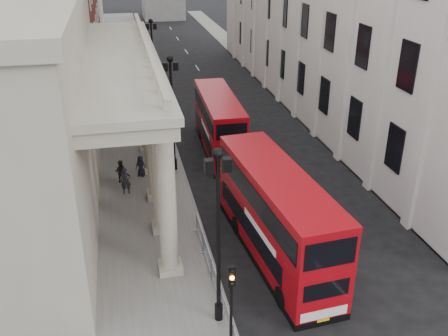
# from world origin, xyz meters

# --- Properties ---
(sidewalk_west) EXTENTS (6.00, 140.00, 0.12)m
(sidewalk_west) POSITION_xyz_m (-3.00, 30.00, 0.06)
(sidewalk_west) COLOR slate
(sidewalk_west) RESTS_ON ground
(sidewalk_east) EXTENTS (3.00, 140.00, 0.12)m
(sidewalk_east) POSITION_xyz_m (13.50, 30.00, 0.06)
(sidewalk_east) COLOR slate
(sidewalk_east) RESTS_ON ground
(kerb) EXTENTS (0.20, 140.00, 0.14)m
(kerb) POSITION_xyz_m (-0.05, 30.00, 0.07)
(kerb) COLOR slate
(kerb) RESTS_ON ground
(portico_building) EXTENTS (9.00, 28.00, 12.00)m
(portico_building) POSITION_xyz_m (-10.50, 18.00, 6.00)
(portico_building) COLOR #9D9683
(portico_building) RESTS_ON ground
(lamp_post_south) EXTENTS (1.05, 0.44, 8.32)m
(lamp_post_south) POSITION_xyz_m (-0.60, 4.00, 4.91)
(lamp_post_south) COLOR black
(lamp_post_south) RESTS_ON sidewalk_west
(lamp_post_mid) EXTENTS (1.05, 0.44, 8.32)m
(lamp_post_mid) POSITION_xyz_m (-0.60, 20.00, 4.91)
(lamp_post_mid) COLOR black
(lamp_post_mid) RESTS_ON sidewalk_west
(lamp_post_north) EXTENTS (1.05, 0.44, 8.32)m
(lamp_post_north) POSITION_xyz_m (-0.60, 36.00, 4.91)
(lamp_post_north) COLOR black
(lamp_post_north) RESTS_ON sidewalk_west
(traffic_light) EXTENTS (0.28, 0.33, 4.30)m
(traffic_light) POSITION_xyz_m (-0.50, 1.98, 3.11)
(traffic_light) COLOR black
(traffic_light) RESTS_ON sidewalk_west
(bus_near) EXTENTS (3.70, 11.56, 4.91)m
(bus_near) POSITION_xyz_m (3.36, 8.33, 2.57)
(bus_near) COLOR #A30710
(bus_near) RESTS_ON ground
(bus_far) EXTENTS (2.81, 10.40, 4.46)m
(bus_far) POSITION_xyz_m (3.35, 23.13, 2.33)
(bus_far) COLOR #A80711
(bus_far) RESTS_ON ground
(pedestrian_a) EXTENTS (0.68, 0.46, 1.80)m
(pedestrian_a) POSITION_xyz_m (-4.19, 16.95, 1.02)
(pedestrian_a) COLOR black
(pedestrian_a) RESTS_ON sidewalk_west
(pedestrian_b) EXTENTS (0.91, 0.78, 1.62)m
(pedestrian_b) POSITION_xyz_m (-4.49, 18.73, 0.93)
(pedestrian_b) COLOR black
(pedestrian_b) RESTS_ON sidewalk_west
(pedestrian_c) EXTENTS (0.89, 0.79, 1.53)m
(pedestrian_c) POSITION_xyz_m (-3.07, 19.41, 0.89)
(pedestrian_c) COLOR black
(pedestrian_c) RESTS_ON sidewalk_west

